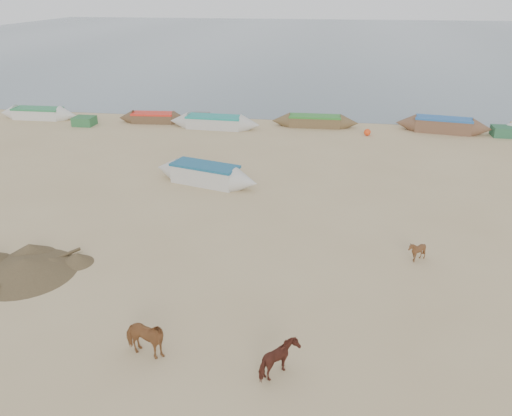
{
  "coord_description": "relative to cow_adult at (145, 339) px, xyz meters",
  "views": [
    {
      "loc": [
        2.73,
        -13.58,
        8.95
      ],
      "look_at": [
        0.0,
        4.0,
        1.0
      ],
      "focal_mm": 35.0,
      "sensor_mm": 36.0,
      "label": 1
    }
  ],
  "objects": [
    {
      "name": "waterline_canoes",
      "position": [
        1.63,
        23.99,
        -0.15
      ],
      "size": [
        61.78,
        4.08,
        0.98
      ],
      "color": "brown",
      "rests_on": "ground"
    },
    {
      "name": "sea",
      "position": [
        1.73,
        85.72,
        -0.56
      ],
      "size": [
        160.0,
        160.0,
        0.0
      ],
      "primitive_type": "plane",
      "color": "slate",
      "rests_on": "ground"
    },
    {
      "name": "ground",
      "position": [
        1.73,
        3.72,
        -0.57
      ],
      "size": [
        140.0,
        140.0,
        0.0
      ],
      "primitive_type": "plane",
      "color": "tan",
      "rests_on": "ground"
    },
    {
      "name": "near_canoe",
      "position": [
        -1.55,
        12.51,
        -0.07
      ],
      "size": [
        5.76,
        2.77,
        0.99
      ],
      "primitive_type": null,
      "rotation": [
        0.0,
        0.0,
        -0.28
      ],
      "color": "beige",
      "rests_on": "ground"
    },
    {
      "name": "cow_adult",
      "position": [
        0.0,
        0.0,
        0.0
      ],
      "size": [
        1.44,
        0.89,
        1.13
      ],
      "primitive_type": "imported",
      "rotation": [
        0.0,
        0.0,
        1.35
      ],
      "color": "brown",
      "rests_on": "ground"
    },
    {
      "name": "calf_right",
      "position": [
        3.56,
        -0.18,
        -0.09
      ],
      "size": [
        1.0,
        1.11,
        0.96
      ],
      "primitive_type": "imported",
      "rotation": [
        0.0,
        0.0,
        1.36
      ],
      "color": "#56261B",
      "rests_on": "ground"
    },
    {
      "name": "beach_clutter",
      "position": [
        5.39,
        23.65,
        -0.27
      ],
      "size": [
        45.92,
        3.65,
        0.64
      ],
      "color": "#2F6A3B",
      "rests_on": "ground"
    },
    {
      "name": "debris_pile",
      "position": [
        -5.54,
        3.39,
        -0.3
      ],
      "size": [
        4.28,
        4.28,
        0.53
      ],
      "primitive_type": "cone",
      "rotation": [
        0.0,
        0.0,
        0.29
      ],
      "color": "brown",
      "rests_on": "ground"
    },
    {
      "name": "calf_front",
      "position": [
        7.71,
        6.27,
        -0.18
      ],
      "size": [
        0.72,
        0.65,
        0.78
      ],
      "primitive_type": "imported",
      "rotation": [
        0.0,
        0.0,
        -1.6
      ],
      "color": "#56331B",
      "rests_on": "ground"
    }
  ]
}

